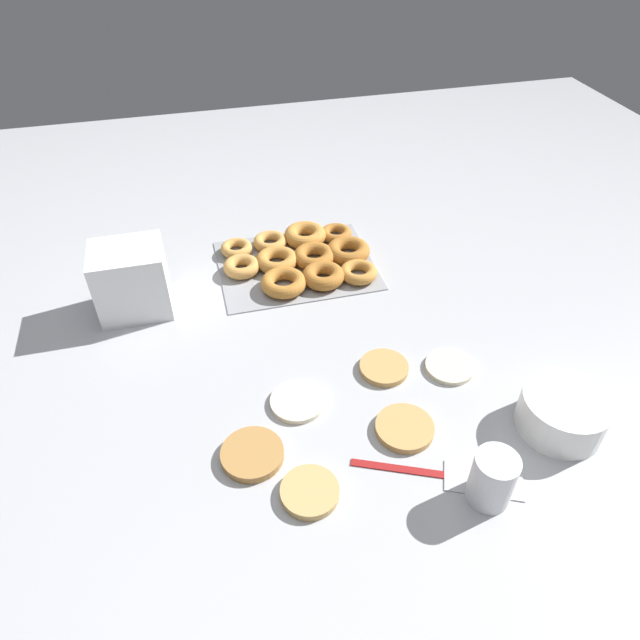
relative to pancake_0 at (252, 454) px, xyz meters
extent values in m
plane|color=#B2B5BA|center=(-0.19, -0.14, -0.01)|extent=(3.00, 3.00, 0.00)
cylinder|color=#B27F42|center=(0.00, 0.00, 0.00)|extent=(0.11, 0.11, 0.02)
cylinder|color=beige|center=(-0.42, -0.11, 0.00)|extent=(0.10, 0.10, 0.01)
cylinder|color=tan|center=(-0.28, 0.01, 0.00)|extent=(0.11, 0.11, 0.01)
cylinder|color=tan|center=(-0.08, 0.10, 0.00)|extent=(0.10, 0.10, 0.02)
cylinder|color=tan|center=(-0.29, -0.14, 0.00)|extent=(0.10, 0.10, 0.01)
cylinder|color=beige|center=(-0.10, -0.10, 0.00)|extent=(0.10, 0.10, 0.01)
cube|color=#93969B|center=(-0.20, -0.54, 0.00)|extent=(0.38, 0.30, 0.01)
torus|color=#AD6B28|center=(-0.33, -0.64, 0.01)|extent=(0.08, 0.08, 0.02)
torus|color=#C68438|center=(-0.24, -0.64, 0.02)|extent=(0.11, 0.11, 0.04)
torus|color=#D19347|center=(-0.15, -0.64, 0.01)|extent=(0.09, 0.09, 0.03)
torus|color=#D19347|center=(-0.06, -0.63, 0.01)|extent=(0.08, 0.08, 0.02)
torus|color=#AD6B28|center=(-0.33, -0.54, 0.01)|extent=(0.11, 0.11, 0.03)
torus|color=#AD6B28|center=(-0.24, -0.54, 0.01)|extent=(0.10, 0.10, 0.03)
torus|color=#C68438|center=(-0.15, -0.55, 0.01)|extent=(0.10, 0.10, 0.03)
torus|color=#D19347|center=(-0.06, -0.54, 0.01)|extent=(0.09, 0.09, 0.03)
torus|color=#C68438|center=(-0.33, -0.45, 0.01)|extent=(0.09, 0.09, 0.03)
torus|color=#AD6B28|center=(-0.25, -0.46, 0.01)|extent=(0.10, 0.10, 0.03)
torus|color=#B7752D|center=(-0.15, -0.45, 0.01)|extent=(0.11, 0.11, 0.03)
cylinder|color=white|center=(-0.55, 0.07, 0.03)|extent=(0.16, 0.16, 0.07)
cube|color=white|center=(0.19, -0.47, 0.01)|extent=(0.15, 0.13, 0.03)
cube|color=white|center=(0.19, -0.47, 0.03)|extent=(0.15, 0.13, 0.03)
cube|color=white|center=(0.19, -0.47, 0.06)|extent=(0.15, 0.13, 0.03)
cube|color=white|center=(0.19, -0.47, 0.08)|extent=(0.15, 0.13, 0.03)
cube|color=white|center=(0.19, -0.47, 0.11)|extent=(0.15, 0.13, 0.03)
cube|color=white|center=(0.19, -0.47, 0.14)|extent=(0.15, 0.13, 0.03)
cylinder|color=white|center=(-0.36, 0.17, 0.04)|extent=(0.07, 0.07, 0.10)
cube|color=maroon|center=(-0.24, 0.09, -0.01)|extent=(0.15, 0.08, 0.01)
cube|color=#BCBCC1|center=(-0.37, 0.14, -0.01)|extent=(0.14, 0.11, 0.01)
camera|label=1|loc=(0.03, 0.61, 0.82)|focal=32.00mm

